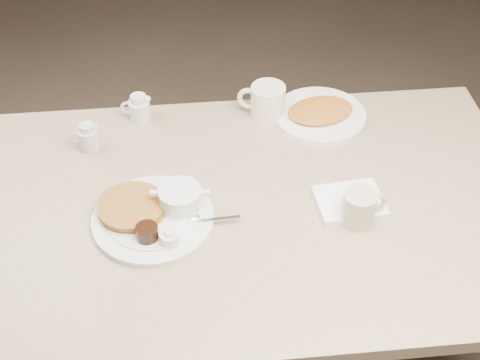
{
  "coord_description": "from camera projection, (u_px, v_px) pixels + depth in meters",
  "views": [
    {
      "loc": [
        -0.12,
        -1.17,
        1.93
      ],
      "look_at": [
        0.0,
        0.02,
        0.82
      ],
      "focal_mm": 49.19,
      "sensor_mm": 36.0,
      "label": 1
    }
  ],
  "objects": [
    {
      "name": "main_plate",
      "position": [
        155.0,
        212.0,
        1.62
      ],
      "size": [
        0.38,
        0.33,
        0.07
      ],
      "color": "silver",
      "rests_on": "diner_table"
    },
    {
      "name": "creamer_right",
      "position": [
        139.0,
        108.0,
        1.91
      ],
      "size": [
        0.1,
        0.08,
        0.08
      ],
      "color": "silver",
      "rests_on": "diner_table"
    },
    {
      "name": "coffee_mug_near",
      "position": [
        360.0,
        207.0,
        1.6
      ],
      "size": [
        0.13,
        0.1,
        0.09
      ],
      "color": "beige",
      "rests_on": "diner_table"
    },
    {
      "name": "creamer_left",
      "position": [
        88.0,
        137.0,
        1.81
      ],
      "size": [
        0.09,
        0.07,
        0.08
      ],
      "color": "silver",
      "rests_on": "diner_table"
    },
    {
      "name": "hash_plate",
      "position": [
        320.0,
        114.0,
        1.92
      ],
      "size": [
        0.33,
        0.33,
        0.04
      ],
      "color": "white",
      "rests_on": "diner_table"
    },
    {
      "name": "coffee_mug_far",
      "position": [
        266.0,
        101.0,
        1.91
      ],
      "size": [
        0.15,
        0.13,
        0.1
      ],
      "color": "white",
      "rests_on": "diner_table"
    },
    {
      "name": "napkin",
      "position": [
        350.0,
        202.0,
        1.66
      ],
      "size": [
        0.18,
        0.15,
        0.02
      ],
      "color": "white",
      "rests_on": "diner_table"
    },
    {
      "name": "diner_table",
      "position": [
        241.0,
        250.0,
        1.78
      ],
      "size": [
        1.5,
        0.9,
        0.75
      ],
      "color": "tan",
      "rests_on": "ground"
    }
  ]
}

